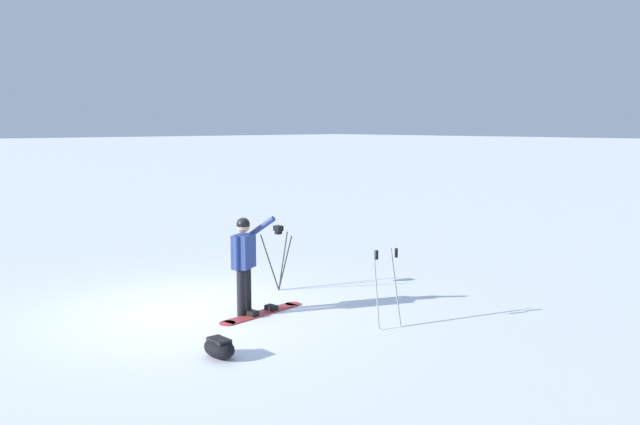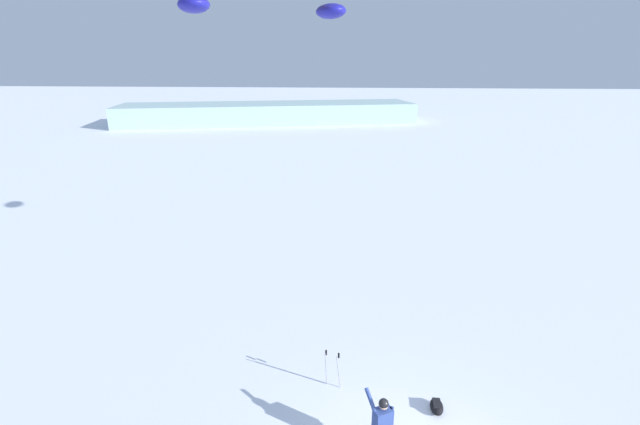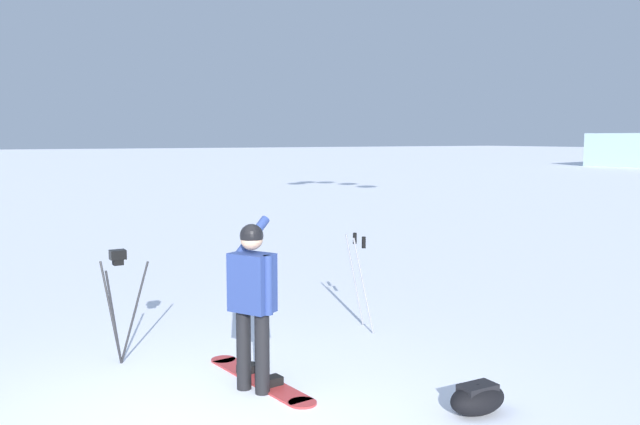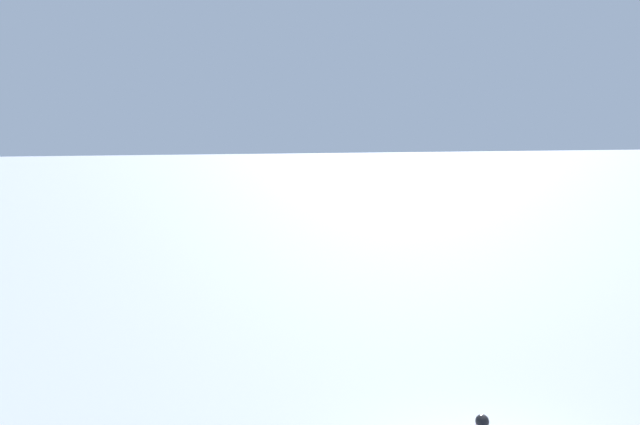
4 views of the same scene
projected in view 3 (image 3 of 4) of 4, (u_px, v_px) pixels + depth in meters
name	position (u px, v px, depth m)	size (l,w,h in m)	color
snowboarder	(253.00, 291.00, 6.36)	(0.66, 0.58, 1.63)	black
snowboard	(259.00, 378.00, 6.73)	(1.75, 0.42, 0.10)	#B23333
gear_bag_large	(477.00, 398.00, 5.90)	(0.33, 0.55, 0.27)	black
camera_tripod	(119.00, 282.00, 7.16)	(0.62, 0.55, 1.23)	#262628
ski_poles	(359.00, 268.00, 8.42)	(0.43, 0.36, 1.20)	gray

